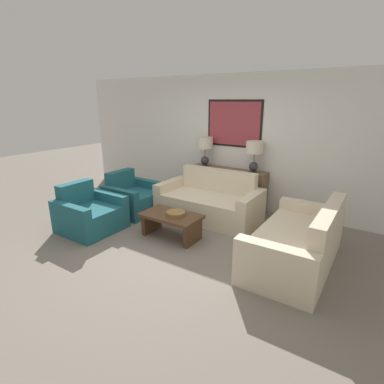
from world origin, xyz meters
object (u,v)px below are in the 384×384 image
Objects in this scene: coffee_table at (171,221)px; armchair_near_back_wall at (133,198)px; table_lamp_left at (205,147)px; table_lamp_right at (254,151)px; console_table at (227,188)px; couch_by_side at (298,244)px; couch_by_back_wall at (209,203)px; armchair_near_camera at (90,214)px; decorative_bowl at (176,213)px.

armchair_near_back_wall is (-1.35, 0.53, -0.01)m from coffee_table.
coffee_table is 1.45m from armchair_near_back_wall.
table_lamp_right is (1.09, 0.00, 0.00)m from table_lamp_left.
couch_by_side is at bearing -39.60° from console_table.
armchair_near_back_wall reaches higher than coffee_table.
couch_by_back_wall reaches higher than armchair_near_camera.
armchair_near_camera is (-1.45, -2.31, -0.13)m from console_table.
table_lamp_right is at bearing 53.06° from couch_by_back_wall.
coffee_table is at bearing -162.76° from decorative_bowl.
armchair_near_back_wall is (-1.99, -1.26, -0.95)m from table_lamp_right.
couch_by_back_wall reaches higher than decorative_bowl.
couch_by_back_wall is at bearing 88.88° from decorative_bowl.
armchair_near_back_wall is (-1.43, 0.50, -0.15)m from decorative_bowl.
coffee_table is (-0.10, -1.07, -0.02)m from couch_by_back_wall.
armchair_near_back_wall is at bearing -138.88° from console_table.
table_lamp_left is 0.32× the size of couch_by_side.
table_lamp_left reaches higher than couch_by_back_wall.
decorative_bowl is at bearing -172.45° from couch_by_side.
table_lamp_right is 0.32× the size of couch_by_side.
decorative_bowl is (0.52, -1.77, -0.80)m from table_lamp_left.
couch_by_back_wall is 1.00× the size of couch_by_side.
table_lamp_left is at bearing 180.00° from console_table.
console_table reaches higher than decorative_bowl.
decorative_bowl is 1.52m from armchair_near_back_wall.
coffee_table is (-0.64, -1.79, -0.94)m from table_lamp_right.
table_lamp_right is (0.54, 0.00, 0.81)m from console_table.
console_table reaches higher than armchair_near_back_wall.
couch_by_side is 2.04× the size of armchair_near_back_wall.
armchair_near_back_wall is at bearing 158.74° from coffee_table.
table_lamp_right is at bearing 49.28° from armchair_near_camera.
couch_by_side is 6.21× the size of decorative_bowl.
couch_by_back_wall is at bearing -90.00° from console_table.
armchair_near_back_wall reaches higher than decorative_bowl.
table_lamp_left is 0.62× the size of coffee_table.
table_lamp_right is 2.54m from armchair_near_back_wall.
decorative_bowl is at bearing 17.24° from coffee_table.
table_lamp_left reaches higher than coffee_table.
table_lamp_right reaches higher than armchair_near_back_wall.
couch_by_side is at bearing -32.54° from table_lamp_left.
console_table is at bearing -180.00° from table_lamp_right.
table_lamp_left is 1.29m from couch_by_back_wall.
armchair_near_back_wall is (-1.45, -0.54, -0.02)m from couch_by_back_wall.
couch_by_side is at bearing -4.45° from armchair_near_back_wall.
table_lamp_right reaches higher than coffee_table.
armchair_near_camera is at bearing -111.32° from table_lamp_left.
coffee_table is 1.04× the size of armchair_near_back_wall.
table_lamp_left is 0.65× the size of armchair_near_back_wall.
armchair_near_back_wall is (-3.28, 0.26, -0.02)m from couch_by_side.
console_table is at bearing 89.34° from decorative_bowl.
table_lamp_left is 0.65× the size of armchair_near_camera.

